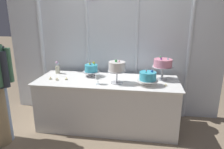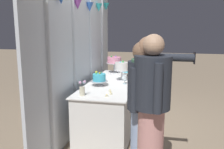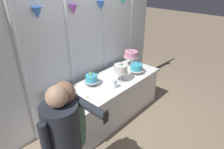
{
  "view_description": "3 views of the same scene",
  "coord_description": "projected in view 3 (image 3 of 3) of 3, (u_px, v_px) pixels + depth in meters",
  "views": [
    {
      "loc": [
        0.51,
        -2.84,
        1.75
      ],
      "look_at": [
        0.08,
        0.07,
        0.87
      ],
      "focal_mm": 33.33,
      "sensor_mm": 36.0,
      "label": 1
    },
    {
      "loc": [
        -3.99,
        -0.75,
        1.71
      ],
      "look_at": [
        -0.12,
        0.09,
        0.93
      ],
      "focal_mm": 40.3,
      "sensor_mm": 36.0,
      "label": 2
    },
    {
      "loc": [
        -2.29,
        -2.03,
        2.54
      ],
      "look_at": [
        -0.04,
        0.0,
        0.97
      ],
      "focal_mm": 31.89,
      "sensor_mm": 36.0,
      "label": 3
    }
  ],
  "objects": [
    {
      "name": "cake_display_rightmost",
      "position": [
        131.0,
        55.0,
        4.1
      ],
      "size": [
        0.31,
        0.31,
        0.36
      ],
      "color": "#B2B2B7",
      "rests_on": "cake_table"
    },
    {
      "name": "cake_display_leftmost",
      "position": [
        92.0,
        78.0,
        3.44
      ],
      "size": [
        0.27,
        0.27,
        0.23
      ],
      "color": "#B2B2B7",
      "rests_on": "cake_table"
    },
    {
      "name": "cake_display_midright",
      "position": [
        136.0,
        67.0,
        3.83
      ],
      "size": [
        0.29,
        0.29,
        0.22
      ],
      "color": "silver",
      "rests_on": "cake_table"
    },
    {
      "name": "cake_table",
      "position": [
        110.0,
        99.0,
        3.76
      ],
      "size": [
        2.15,
        0.79,
        0.77
      ],
      "color": "white",
      "rests_on": "ground_plane"
    },
    {
      "name": "tealight_far_left",
      "position": [
        75.0,
        104.0,
        2.95
      ],
      "size": [
        0.05,
        0.05,
        0.04
      ],
      "color": "beige",
      "rests_on": "cake_table"
    },
    {
      "name": "draped_curtain",
      "position": [
        88.0,
        49.0,
        3.66
      ],
      "size": [
        3.67,
        0.15,
        2.49
      ],
      "color": "silver",
      "rests_on": "ground_plane"
    },
    {
      "name": "wine_glass",
      "position": [
        115.0,
        82.0,
        3.35
      ],
      "size": [
        0.07,
        0.07,
        0.15
      ],
      "color": "silver",
      "rests_on": "cake_table"
    },
    {
      "name": "tealight_far_right",
      "position": [
        143.0,
        68.0,
        4.05
      ],
      "size": [
        0.04,
        0.04,
        0.03
      ],
      "color": "beige",
      "rests_on": "cake_table"
    },
    {
      "name": "guest_man_pink_jacket",
      "position": [
        70.0,
        139.0,
        2.23
      ],
      "size": [
        0.49,
        0.49,
        1.6
      ],
      "color": "#9E8966",
      "rests_on": "ground_plane"
    },
    {
      "name": "flower_vase",
      "position": [
        60.0,
        92.0,
        3.1
      ],
      "size": [
        0.07,
        0.09,
        0.21
      ],
      "color": "beige",
      "rests_on": "cake_table"
    },
    {
      "name": "guest_girl_blue_dress",
      "position": [
        65.0,
        147.0,
        2.12
      ],
      "size": [
        0.53,
        0.65,
        1.62
      ],
      "color": "#D6938E",
      "rests_on": "ground_plane"
    },
    {
      "name": "tealight_near_left",
      "position": [
        83.0,
        102.0,
        3.02
      ],
      "size": [
        0.04,
        0.04,
        0.04
      ],
      "color": "beige",
      "rests_on": "cake_table"
    },
    {
      "name": "tealight_near_right",
      "position": [
        87.0,
        97.0,
        3.13
      ],
      "size": [
        0.04,
        0.04,
        0.04
      ],
      "color": "beige",
      "rests_on": "cake_table"
    },
    {
      "name": "cake_display_midleft",
      "position": [
        121.0,
        69.0,
        3.51
      ],
      "size": [
        0.26,
        0.26,
        0.35
      ],
      "color": "silver",
      "rests_on": "cake_table"
    },
    {
      "name": "ground_plane",
      "position": [
        114.0,
        118.0,
        3.88
      ],
      "size": [
        24.0,
        24.0,
        0.0
      ],
      "primitive_type": "plane",
      "color": "gray"
    },
    {
      "name": "guest_man_dark_suit",
      "position": [
        67.0,
        137.0,
        2.28
      ],
      "size": [
        0.45,
        0.38,
        1.54
      ],
      "color": "#93ADD6",
      "rests_on": "ground_plane"
    }
  ]
}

